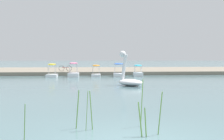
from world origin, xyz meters
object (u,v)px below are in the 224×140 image
at_px(pedal_boat_orange, 96,73).
at_px(pedal_boat_blue, 119,72).
at_px(pedal_boat_pink, 74,73).
at_px(pedal_boat_cyan, 138,72).
at_px(swan_boat, 129,79).
at_px(pedal_boat_yellow, 52,73).
at_px(bicycle_parked, 65,68).

bearing_deg(pedal_boat_orange, pedal_boat_blue, -3.81).
height_order(pedal_boat_blue, pedal_boat_pink, pedal_boat_pink).
height_order(pedal_boat_cyan, pedal_boat_pink, pedal_boat_pink).
distance_m(swan_boat, pedal_boat_pink, 13.35).
relative_size(pedal_boat_cyan, pedal_boat_pink, 0.91).
height_order(swan_boat, pedal_boat_pink, swan_boat).
relative_size(pedal_boat_blue, pedal_boat_pink, 0.97).
bearing_deg(pedal_boat_pink, pedal_boat_cyan, 3.60).
distance_m(pedal_boat_blue, pedal_boat_yellow, 7.82).
height_order(pedal_boat_orange, pedal_boat_yellow, pedal_boat_yellow).
xyz_separation_m(pedal_boat_cyan, pedal_boat_blue, (-2.42, -0.52, 0.05)).
height_order(pedal_boat_cyan, pedal_boat_orange, same).
xyz_separation_m(swan_boat, pedal_boat_blue, (0.53, 12.42, -0.05)).
relative_size(pedal_boat_orange, bicycle_parked, 1.08).
bearing_deg(pedal_boat_blue, swan_boat, -92.43).
height_order(swan_boat, pedal_boat_orange, swan_boat).
distance_m(pedal_boat_cyan, pedal_boat_blue, 2.48).
xyz_separation_m(pedal_boat_orange, pedal_boat_yellow, (-5.15, -0.16, -0.03)).
bearing_deg(pedal_boat_yellow, swan_boat, -59.61).
distance_m(pedal_boat_orange, pedal_boat_yellow, 5.15).
xyz_separation_m(pedal_boat_blue, pedal_boat_pink, (-5.32, 0.03, -0.01)).
bearing_deg(swan_boat, bicycle_parked, 109.06).
xyz_separation_m(swan_boat, pedal_boat_cyan, (2.95, 12.94, -0.09)).
bearing_deg(bicycle_parked, pedal_boat_blue, -37.52).
bearing_deg(bicycle_parked, swan_boat, -70.94).
height_order(pedal_boat_orange, bicycle_parked, pedal_boat_orange).
height_order(pedal_boat_pink, bicycle_parked, pedal_boat_pink).
bearing_deg(pedal_boat_cyan, bicycle_parked, 153.31).
bearing_deg(pedal_boat_orange, pedal_boat_yellow, -178.19).
xyz_separation_m(pedal_boat_orange, bicycle_parked, (-3.88, 4.86, 0.38)).
bearing_deg(swan_boat, pedal_boat_orange, 99.67).
distance_m(pedal_boat_blue, pedal_boat_pink, 5.32).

